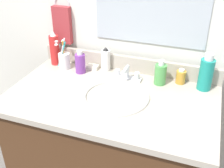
{
  "coord_description": "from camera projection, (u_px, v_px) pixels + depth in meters",
  "views": [
    {
      "loc": [
        0.4,
        -1.09,
        1.49
      ],
      "look_at": [
        0.01,
        0.0,
        0.82
      ],
      "focal_mm": 44.7,
      "sensor_mm": 36.0,
      "label": 1
    }
  ],
  "objects": [
    {
      "name": "towel_ring",
      "position": [
        62.0,
        4.0,
        1.59
      ],
      "size": [
        0.1,
        0.01,
        0.1
      ],
      "primitive_type": "torus",
      "rotation": [
        1.57,
        0.0,
        0.0
      ],
      "color": "silver"
    },
    {
      "name": "bottle_toner_green",
      "position": [
        160.0,
        74.0,
        1.45
      ],
      "size": [
        0.06,
        0.06,
        0.14
      ],
      "color": "#4C9E4C",
      "rests_on": "countertop"
    },
    {
      "name": "bottle_cream_purple",
      "position": [
        80.0,
        63.0,
        1.56
      ],
      "size": [
        0.06,
        0.06,
        0.13
      ],
      "color": "#7A3899",
      "rests_on": "countertop"
    },
    {
      "name": "cup_white_ceramic",
      "position": [
        64.0,
        60.0,
        1.62
      ],
      "size": [
        0.07,
        0.07,
        0.19
      ],
      "color": "white",
      "rests_on": "countertop"
    },
    {
      "name": "bottle_spray_red",
      "position": [
        55.0,
        49.0,
        1.64
      ],
      "size": [
        0.06,
        0.06,
        0.21
      ],
      "color": "red",
      "rests_on": "countertop"
    },
    {
      "name": "sink_basin",
      "position": [
        115.0,
        102.0,
        1.38
      ],
      "size": [
        0.34,
        0.34,
        0.11
      ],
      "color": "white",
      "rests_on": "countertop"
    },
    {
      "name": "vanity_cabinet",
      "position": [
        111.0,
        155.0,
        1.57
      ],
      "size": [
        0.99,
        0.56,
        0.72
      ],
      "primitive_type": "cube",
      "color": "#4C2D19",
      "rests_on": "ground_plane"
    },
    {
      "name": "bottle_mouthwash_teal",
      "position": [
        206.0,
        74.0,
        1.39
      ],
      "size": [
        0.07,
        0.07,
        0.19
      ],
      "color": "teal",
      "rests_on": "countertop"
    },
    {
      "name": "back_wall",
      "position": [
        130.0,
        81.0,
        1.71
      ],
      "size": [
        2.13,
        0.04,
        1.3
      ],
      "primitive_type": "cube",
      "color": "silver",
      "rests_on": "ground_plane"
    },
    {
      "name": "bottle_lotion_white",
      "position": [
        106.0,
        60.0,
        1.59
      ],
      "size": [
        0.05,
        0.05,
        0.14
      ],
      "color": "white",
      "rests_on": "countertop"
    },
    {
      "name": "faucet",
      "position": [
        127.0,
        75.0,
        1.51
      ],
      "size": [
        0.16,
        0.1,
        0.08
      ],
      "color": "silver",
      "rests_on": "countertop"
    },
    {
      "name": "soap_bar",
      "position": [
        93.0,
        67.0,
        1.62
      ],
      "size": [
        0.06,
        0.04,
        0.02
      ],
      "primitive_type": "cube",
      "color": "white",
      "rests_on": "countertop"
    },
    {
      "name": "bottle_oil_amber",
      "position": [
        181.0,
        77.0,
        1.47
      ],
      "size": [
        0.05,
        0.05,
        0.08
      ],
      "color": "gold",
      "rests_on": "countertop"
    },
    {
      "name": "backsplash",
      "position": [
        128.0,
        64.0,
        1.59
      ],
      "size": [
        1.03,
        0.02,
        0.09
      ],
      "primitive_type": "cube",
      "color": "#B2A899",
      "rests_on": "countertop"
    },
    {
      "name": "hand_towel",
      "position": [
        62.0,
        25.0,
        1.64
      ],
      "size": [
        0.11,
        0.04,
        0.22
      ],
      "primitive_type": "cube",
      "color": "#A53338"
    },
    {
      "name": "countertop",
      "position": [
        111.0,
        99.0,
        1.38
      ],
      "size": [
        1.03,
        0.61,
        0.03
      ],
      "primitive_type": "cube",
      "color": "#B2A899",
      "rests_on": "vanity_cabinet"
    }
  ]
}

